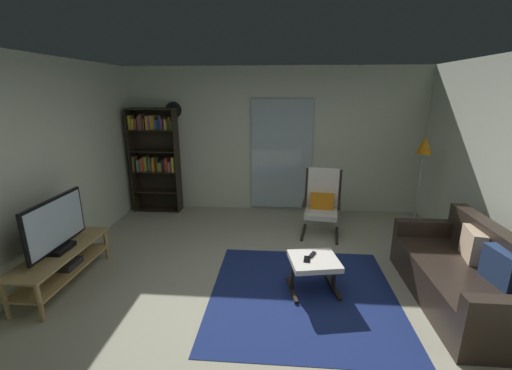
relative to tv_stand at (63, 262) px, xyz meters
The scene contains 15 objects.
ground_plane 2.35m from the tv_stand, ahead, with size 7.02×7.02×0.00m, color #A8A58D.
wall_back 3.76m from the tv_stand, 50.04° to the left, with size 5.60×0.06×2.60m, color silver.
wall_left 1.08m from the tv_stand, 161.41° to the right, with size 0.06×6.00×2.60m, color silver.
glass_door_panel 3.75m from the tv_stand, 47.45° to the left, with size 1.10×0.01×2.00m, color silver.
area_rug 2.77m from the tv_stand, ahead, with size 2.04×2.00×0.01m, color navy.
tv_stand is the anchor object (origin of this frame).
television 0.44m from the tv_stand, 68.77° to the right, with size 0.20×0.95×0.62m.
bookshelf_near_tv 2.66m from the tv_stand, 86.02° to the left, with size 0.85×0.30×1.89m.
leather_sofa 4.46m from the tv_stand, ahead, with size 0.84×1.77×0.82m.
lounge_armchair 3.58m from the tv_stand, 28.73° to the left, with size 0.65×0.73×1.02m.
ottoman 2.87m from the tv_stand, ahead, with size 0.60×0.57×0.40m.
tv_remote 2.86m from the tv_stand, ahead, with size 0.04×0.14×0.02m, color black.
cell_phone 2.79m from the tv_stand, ahead, with size 0.07×0.14×0.01m, color black.
floor_lamp_by_shelf 5.04m from the tv_stand, 21.54° to the left, with size 0.24×0.24×1.53m.
wall_clock 3.16m from the tv_stand, 78.79° to the left, with size 0.29×0.03×0.29m.
Camera 1 is at (0.16, -3.05, 2.19)m, focal length 22.94 mm.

